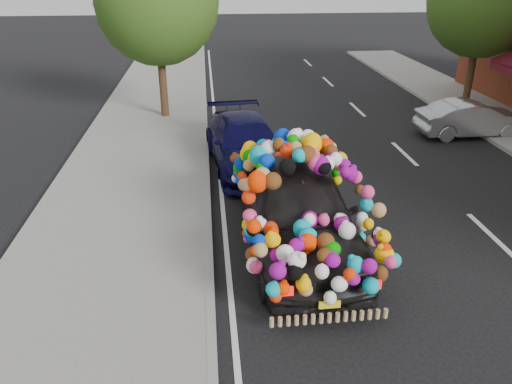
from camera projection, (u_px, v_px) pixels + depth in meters
ground at (324, 245)px, 10.18m from camera, size 100.00×100.00×0.00m
sidewalk at (109, 254)px, 9.77m from camera, size 4.00×60.00×0.12m
kerb at (209, 248)px, 9.94m from camera, size 0.15×60.00×0.13m
lane_markings at (492, 236)px, 10.51m from camera, size 6.00×50.00×0.01m
tree_near_sidewalk at (157, 2)px, 16.73m from camera, size 4.20×4.20×6.13m
tree_far_b at (483, 3)px, 18.31m from camera, size 4.00×4.00×5.90m
plush_art_car at (299, 193)px, 9.61m from camera, size 2.46×5.22×2.35m
navy_sedan at (246, 143)px, 13.85m from camera, size 2.35×4.82×1.35m
silver_hatchback at (472, 119)px, 16.34m from camera, size 3.55×1.29×1.16m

